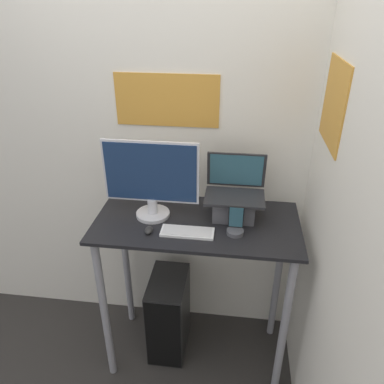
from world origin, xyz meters
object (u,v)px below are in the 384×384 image
keyboard (187,232)px  cell_phone (235,226)px  laptop (234,201)px  computer_tower (169,314)px  monitor (151,181)px  mouse (149,230)px

keyboard → cell_phone: cell_phone is taller
laptop → computer_tower: laptop is taller
keyboard → monitor: bearing=145.0°
mouse → cell_phone: 0.45m
computer_tower → monitor: bearing=-175.9°
keyboard → mouse: (-0.20, -0.02, 0.01)m
laptop → mouse: bearing=-153.6°
keyboard → cell_phone: (0.25, 0.03, 0.03)m
laptop → cell_phone: laptop is taller
laptop → computer_tower: 0.95m
cell_phone → computer_tower: 0.91m
laptop → monitor: 0.47m
mouse → monitor: bearing=95.3°
laptop → cell_phone: size_ratio=2.10×
laptop → cell_phone: 0.17m
mouse → computer_tower: size_ratio=0.12×
keyboard → cell_phone: size_ratio=1.69×
computer_tower → cell_phone: bearing=-17.1°
laptop → mouse: 0.49m
monitor → mouse: (0.02, -0.17, -0.20)m
monitor → mouse: 0.27m
computer_tower → mouse: bearing=-105.8°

